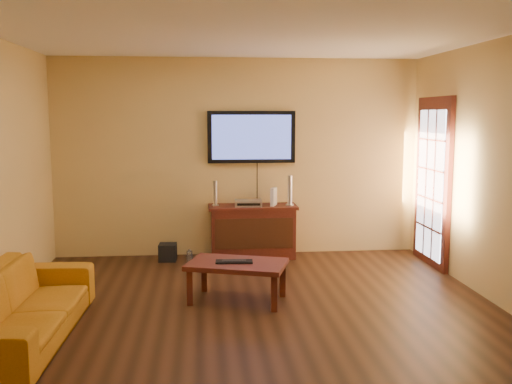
{
  "coord_description": "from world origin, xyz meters",
  "views": [
    {
      "loc": [
        -0.48,
        -5.32,
        1.94
      ],
      "look_at": [
        0.09,
        0.8,
        1.1
      ],
      "focal_mm": 40.0,
      "sensor_mm": 36.0,
      "label": 1
    }
  ],
  "objects": [
    {
      "name": "ground_plane",
      "position": [
        0.0,
        0.0,
        0.0
      ],
      "size": [
        5.0,
        5.0,
        0.0
      ],
      "primitive_type": "plane",
      "color": "black",
      "rests_on": "ground"
    },
    {
      "name": "room_walls",
      "position": [
        0.0,
        0.62,
        1.69
      ],
      "size": [
        5.0,
        5.0,
        5.0
      ],
      "color": "tan",
      "rests_on": "ground"
    },
    {
      "name": "french_door",
      "position": [
        2.46,
        1.7,
        1.05
      ],
      "size": [
        0.07,
        1.02,
        2.22
      ],
      "color": "#3E140E",
      "rests_on": "ground"
    },
    {
      "name": "media_console",
      "position": [
        0.19,
        2.26,
        0.36
      ],
      "size": [
        1.19,
        0.46,
        0.72
      ],
      "color": "#3E140E",
      "rests_on": "ground"
    },
    {
      "name": "television",
      "position": [
        0.19,
        2.45,
        1.63
      ],
      "size": [
        1.2,
        0.08,
        0.71
      ],
      "color": "black",
      "rests_on": "ground"
    },
    {
      "name": "coffee_table",
      "position": [
        -0.14,
        0.44,
        0.36
      ],
      "size": [
        1.13,
        0.88,
        0.42
      ],
      "color": "#3E140E",
      "rests_on": "ground"
    },
    {
      "name": "sofa",
      "position": [
        -2.06,
        -0.42,
        0.4
      ],
      "size": [
        0.67,
        2.07,
        0.8
      ],
      "primitive_type": "imported",
      "rotation": [
        0.0,
        0.0,
        1.54
      ],
      "color": "#B67114",
      "rests_on": "ground"
    },
    {
      "name": "speaker_left",
      "position": [
        -0.32,
        2.29,
        0.87
      ],
      "size": [
        0.09,
        0.09,
        0.34
      ],
      "color": "silver",
      "rests_on": "media_console"
    },
    {
      "name": "speaker_right",
      "position": [
        0.69,
        2.24,
        0.9
      ],
      "size": [
        0.11,
        0.11,
        0.4
      ],
      "color": "silver",
      "rests_on": "media_console"
    },
    {
      "name": "av_receiver",
      "position": [
        0.12,
        2.22,
        0.76
      ],
      "size": [
        0.37,
        0.27,
        0.08
      ],
      "primitive_type": "cube",
      "rotation": [
        0.0,
        0.0,
        -0.04
      ],
      "color": "silver",
      "rests_on": "media_console"
    },
    {
      "name": "game_console",
      "position": [
        0.47,
        2.23,
        0.84
      ],
      "size": [
        0.11,
        0.18,
        0.24
      ],
      "primitive_type": "cube",
      "rotation": [
        0.0,
        0.0,
        -0.4
      ],
      "color": "white",
      "rests_on": "media_console"
    },
    {
      "name": "subwoofer",
      "position": [
        -0.96,
        2.18,
        0.11
      ],
      "size": [
        0.24,
        0.24,
        0.23
      ],
      "primitive_type": "cube",
      "rotation": [
        0.0,
        0.0,
        -0.05
      ],
      "color": "black",
      "rests_on": "ground"
    },
    {
      "name": "bottle",
      "position": [
        -0.67,
        1.91,
        0.1
      ],
      "size": [
        0.07,
        0.07,
        0.21
      ],
      "color": "white",
      "rests_on": "ground"
    },
    {
      "name": "keyboard",
      "position": [
        -0.17,
        0.43,
        0.43
      ],
      "size": [
        0.39,
        0.17,
        0.02
      ],
      "color": "black",
      "rests_on": "coffee_table"
    }
  ]
}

